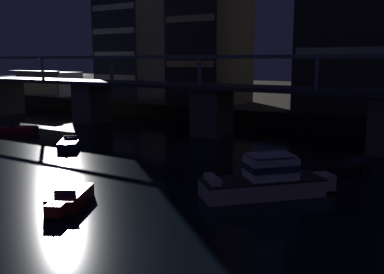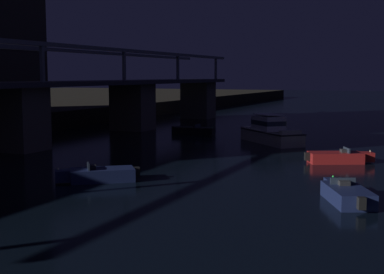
{
  "view_description": "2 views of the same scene",
  "coord_description": "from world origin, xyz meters",
  "views": [
    {
      "loc": [
        24.71,
        -7.37,
        8.85
      ],
      "look_at": [
        5.6,
        23.51,
        2.35
      ],
      "focal_mm": 40.32,
      "sensor_mm": 36.0,
      "label": 1
    },
    {
      "loc": [
        -35.92,
        3.87,
        6.58
      ],
      "look_at": [
        3.18,
        21.74,
        1.59
      ],
      "focal_mm": 49.87,
      "sensor_mm": 36.0,
      "label": 2
    }
  ],
  "objects": [
    {
      "name": "waterfront_pavilion",
      "position": [
        -42.49,
        48.98,
        4.44
      ],
      "size": [
        12.4,
        7.4,
        4.7
      ],
      "color": "#B2AD9E",
      "rests_on": "far_riverbank"
    },
    {
      "name": "cabin_cruiser_near_left",
      "position": [
        14.46,
        18.51,
        1.05
      ],
      "size": [
        7.81,
        8.02,
        2.79
      ],
      "color": "beige",
      "rests_on": "ground"
    },
    {
      "name": "speedboat_mid_right",
      "position": [
        18.14,
        28.53,
        0.41
      ],
      "size": [
        1.94,
        5.21,
        1.16
      ],
      "color": "black",
      "rests_on": "ground"
    },
    {
      "name": "speedboat_near_right",
      "position": [
        4.8,
        10.34,
        0.41
      ],
      "size": [
        3.41,
        4.94,
        1.16
      ],
      "color": "maroon",
      "rests_on": "ground"
    },
    {
      "name": "tower_west_low",
      "position": [
        -24.62,
        51.85,
        11.82
      ],
      "size": [
        9.62,
        8.45,
        19.54
      ],
      "color": "#282833",
      "rests_on": "far_riverbank"
    },
    {
      "name": "far_riverbank",
      "position": [
        0.0,
        85.07,
        1.1
      ],
      "size": [
        240.0,
        80.0,
        2.2
      ],
      "primitive_type": "cube",
      "color": "black",
      "rests_on": "ground"
    },
    {
      "name": "speedboat_mid_center",
      "position": [
        -21.09,
        25.77,
        0.41
      ],
      "size": [
        4.73,
        3.93,
        1.16
      ],
      "color": "maroon",
      "rests_on": "ground"
    },
    {
      "name": "speedboat_near_center",
      "position": [
        -8.62,
        22.73,
        0.41
      ],
      "size": [
        4.09,
        4.63,
        1.16
      ],
      "color": "#19234C",
      "rests_on": "ground"
    },
    {
      "name": "river_bridge",
      "position": [
        -0.0,
        37.07,
        4.02
      ],
      "size": [
        84.0,
        6.4,
        9.38
      ],
      "color": "#605B51",
      "rests_on": "ground"
    }
  ]
}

